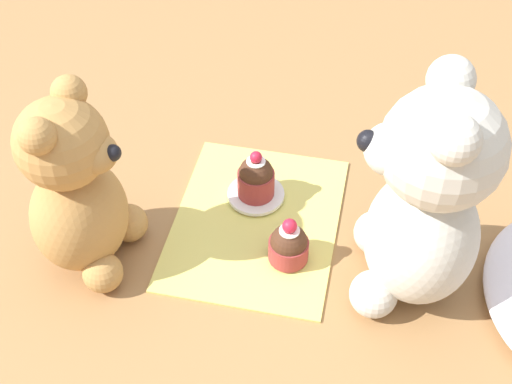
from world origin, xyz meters
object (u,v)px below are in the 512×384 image
saucer_plate (256,194)px  teaspoon (77,173)px  teddy_bear_tan (77,191)px  cupcake_near_cream_bear (289,245)px  cupcake_near_tan_bear (256,178)px  teddy_bear_cream (425,201)px

saucer_plate → teaspoon: saucer_plate is taller
teddy_bear_tan → cupcake_near_cream_bear: teddy_bear_tan is taller
cupcake_near_cream_bear → cupcake_near_tan_bear: 0.11m
cupcake_near_cream_bear → teddy_bear_cream: bearing=89.3°
saucer_plate → teaspoon: (0.01, -0.25, -0.01)m
cupcake_near_cream_bear → teaspoon: (-0.09, -0.31, -0.03)m
teddy_bear_tan → teddy_bear_cream: bearing=-81.4°
teaspoon → cupcake_near_tan_bear: bearing=-151.4°
saucer_plate → cupcake_near_cream_bear: bearing=32.5°
saucer_plate → cupcake_near_tan_bear: (0.00, 0.00, 0.03)m
teddy_bear_cream → saucer_plate: size_ratio=3.82×
cupcake_near_cream_bear → teaspoon: cupcake_near_cream_bear is taller
teddy_bear_cream → saucer_plate: teddy_bear_cream is taller
teddy_bear_cream → cupcake_near_cream_bear: 0.18m
cupcake_near_tan_bear → teaspoon: (0.01, -0.25, -0.04)m
teddy_bear_tan → cupcake_near_cream_bear: size_ratio=3.68×
teddy_bear_cream → saucer_plate: bearing=-118.6°
cupcake_near_tan_bear → teddy_bear_cream: bearing=64.8°
saucer_plate → cupcake_near_tan_bear: bearing=0.0°
teddy_bear_tan → saucer_plate: size_ratio=3.21×
cupcake_near_cream_bear → saucer_plate: 0.11m
teddy_bear_cream → teddy_bear_tan: teddy_bear_cream is taller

